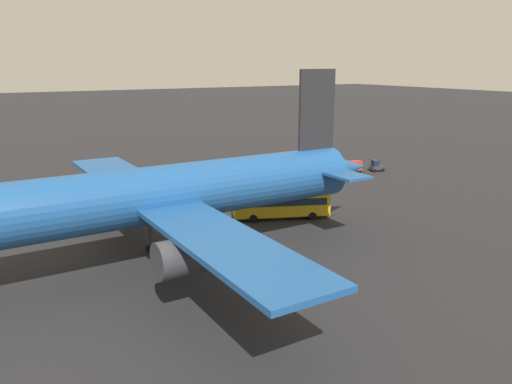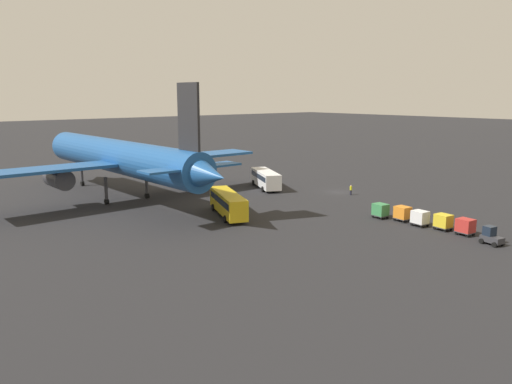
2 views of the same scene
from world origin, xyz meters
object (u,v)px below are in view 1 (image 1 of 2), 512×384
Objects in this scene: shuttle_bus_far at (281,203)px; worker_person at (207,173)px; cargo_cart_orange at (316,171)px; cargo_cart_green at (304,174)px; cargo_cart_yellow at (342,167)px; shuttle_bus_near at (138,186)px; baggage_tug at (376,166)px; airplane at (142,198)px; cargo_cart_white at (331,170)px; cargo_cart_red at (356,166)px.

shuttle_bus_far is 7.01× the size of worker_person.
worker_person is 0.80× the size of cargo_cart_orange.
worker_person is 16.62m from cargo_cart_green.
shuttle_bus_near is at bearing -2.51° from cargo_cart_yellow.
airplane is at bearing 34.38° from baggage_tug.
baggage_tug is 1.20× the size of cargo_cart_white.
shuttle_bus_near is at bearing -3.21° from cargo_cart_orange.
cargo_cart_yellow is at bearing -178.93° from cargo_cart_orange.
shuttle_bus_far reaches higher than worker_person.
shuttle_bus_far is 5.64× the size of cargo_cart_white.
cargo_cart_green is (2.99, 0.88, 0.00)m from cargo_cart_orange.
cargo_cart_white reaches higher than worker_person.
worker_person is at bearing -21.42° from cargo_cart_yellow.
cargo_cart_orange and cargo_cart_green have the same top height.
cargo_cart_orange is at bearing 0.11° from cargo_cart_red.
cargo_cart_white and cargo_cart_orange have the same top height.
cargo_cart_green is (15.77, -0.41, 0.25)m from baggage_tug.
cargo_cart_red is 11.98m from cargo_cart_green.
cargo_cart_green is at bearing 6.32° from cargo_cart_yellow.
worker_person is at bearing -8.34° from baggage_tug.
worker_person is at bearing -28.45° from cargo_cart_orange.
cargo_cart_green is (5.97, 0.42, 0.00)m from cargo_cart_white.
cargo_cart_yellow and cargo_cart_orange have the same top height.
shuttle_bus_far is at bearing 46.55° from cargo_cart_green.
shuttle_bus_near is 0.93× the size of shuttle_bus_far.
cargo_cart_red is at bearing -156.92° from shuttle_bus_near.
cargo_cart_green is (-27.63, 2.60, -0.72)m from shuttle_bus_near.
shuttle_bus_near is 5.24× the size of cargo_cart_green.
cargo_cart_white is 1.00× the size of cargo_cart_orange.
cargo_cart_orange is at bearing -163.56° from cargo_cart_green.
airplane is 4.59× the size of shuttle_bus_far.
airplane reaches higher than cargo_cart_orange.
shuttle_bus_far reaches higher than cargo_cart_green.
shuttle_bus_far reaches higher than baggage_tug.
shuttle_bus_near is 22.26m from shuttle_bus_far.
cargo_cart_red is (-25.38, 8.88, 0.32)m from worker_person.
airplane is 21.68m from shuttle_bus_far.
airplane is 55.36m from baggage_tug.
worker_person is 0.80× the size of cargo_cart_white.
airplane is at bearing 56.48° from worker_person.
baggage_tug is at bearing -131.34° from shuttle_bus_far.
cargo_cart_white is at bearing 171.16° from cargo_cart_orange.
shuttle_bus_far is 25.38m from worker_person.
airplane is 26.41m from shuttle_bus_near.
cargo_cart_orange is at bearing -157.68° from shuttle_bus_near.
cargo_cart_orange is (2.99, -0.46, 0.00)m from cargo_cart_white.
shuttle_bus_far is 26.15m from cargo_cart_white.
cargo_cart_red is at bearing -7.98° from baggage_tug.
cargo_cart_orange is (-16.42, 8.90, 0.32)m from worker_person.
airplane is 32.22× the size of worker_person.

